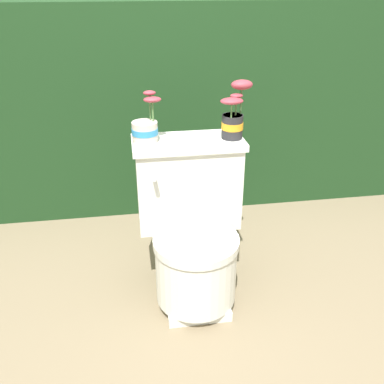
# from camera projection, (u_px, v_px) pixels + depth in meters

# --- Properties ---
(ground_plane) EXTENTS (12.00, 12.00, 0.00)m
(ground_plane) POSITION_uv_depth(u_px,v_px,m) (183.00, 307.00, 1.97)
(ground_plane) COLOR #75664C
(hedge_backdrop) EXTENTS (3.58, 0.87, 1.24)m
(hedge_backdrop) POSITION_uv_depth(u_px,v_px,m) (155.00, 99.00, 2.86)
(hedge_backdrop) COLOR #193819
(hedge_backdrop) RESTS_ON ground
(toilet) EXTENTS (0.49, 0.53, 0.72)m
(toilet) POSITION_uv_depth(u_px,v_px,m) (192.00, 227.00, 1.93)
(toilet) COLOR silver
(toilet) RESTS_ON ground
(potted_plant_left) EXTENTS (0.13, 0.11, 0.21)m
(potted_plant_left) POSITION_uv_depth(u_px,v_px,m) (145.00, 128.00, 1.82)
(potted_plant_left) COLOR beige
(potted_plant_left) RESTS_ON toilet
(potted_plant_midleft) EXTENTS (0.15, 0.12, 0.25)m
(potted_plant_midleft) POSITION_uv_depth(u_px,v_px,m) (234.00, 117.00, 1.84)
(potted_plant_midleft) COLOR #262628
(potted_plant_midleft) RESTS_ON toilet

